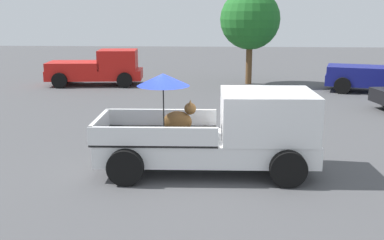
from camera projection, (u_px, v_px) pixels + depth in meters
name	position (u px, v px, depth m)	size (l,w,h in m)	color
ground_plane	(206.00, 170.00, 10.80)	(80.00, 80.00, 0.00)	#4C4C4F
pickup_truck_main	(226.00, 131.00, 10.56)	(5.11, 2.38, 2.31)	black
pickup_truck_red	(99.00, 68.00, 23.30)	(4.96, 2.55, 1.80)	black
tree_by_lot	(250.00, 20.00, 23.10)	(3.06, 3.06, 4.85)	brown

